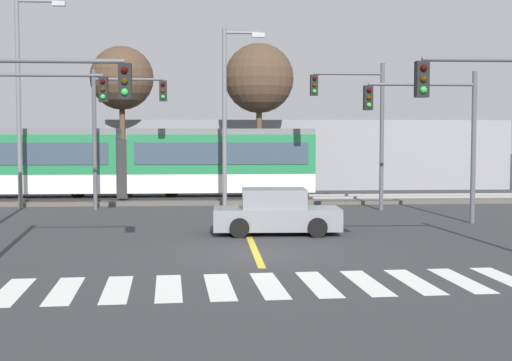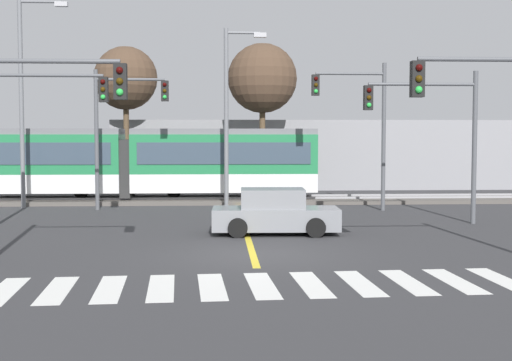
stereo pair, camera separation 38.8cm
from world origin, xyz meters
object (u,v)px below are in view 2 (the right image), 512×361
sedan_crossing (275,213)px  street_lamp_west (25,90)px  traffic_light_mid_left (33,118)px  bare_tree_east (262,79)px  traffic_light_near_left (33,120)px  traffic_light_far_left (121,118)px  traffic_light_near_right (502,118)px  traffic_light_mid_right (435,123)px  street_lamp_centre (230,107)px  light_rail_tram (127,161)px  bare_tree_west (126,79)px  traffic_light_far_right (360,115)px

sedan_crossing → street_lamp_west: 14.48m
traffic_light_mid_left → bare_tree_east: size_ratio=0.70×
sedan_crossing → bare_tree_east: 16.40m
traffic_light_near_left → sedan_crossing: bearing=39.8°
traffic_light_far_left → bare_tree_east: size_ratio=0.74×
traffic_light_mid_left → traffic_light_near_right: traffic_light_mid_left is taller
traffic_light_near_right → traffic_light_mid_right: size_ratio=0.99×
traffic_light_near_left → street_lamp_centre: 15.04m
street_lamp_centre → light_rail_tram: bearing=148.7°
sedan_crossing → bare_tree_east: (0.55, 15.38, 5.65)m
bare_tree_west → bare_tree_east: bare_tree_west is taller
street_lamp_centre → bare_tree_west: 10.55m
light_rail_tram → traffic_light_far_right: traffic_light_far_right is taller
traffic_light_near_right → traffic_light_near_left: 11.80m
traffic_light_near_left → traffic_light_far_left: bearing=88.5°
traffic_light_near_left → traffic_light_far_right: traffic_light_far_right is taller
light_rail_tram → traffic_light_near_right: traffic_light_near_right is taller
traffic_light_far_left → traffic_light_mid_right: bearing=-24.9°
traffic_light_mid_left → traffic_light_mid_right: 14.65m
traffic_light_mid_left → bare_tree_west: bare_tree_west is taller
traffic_light_near_left → street_lamp_west: size_ratio=0.59×
bare_tree_west → sedan_crossing: bearing=-67.7°
traffic_light_mid_left → street_lamp_centre: street_lamp_centre is taller
traffic_light_far_left → bare_tree_west: bearing=95.7°
sedan_crossing → traffic_light_near_right: (5.27, -5.92, 3.03)m
traffic_light_mid_right → bare_tree_east: size_ratio=0.68×
traffic_light_near_left → light_rail_tram: bearing=89.4°
traffic_light_mid_right → light_rail_tram: bearing=143.2°
traffic_light_mid_left → traffic_light_far_right: bearing=20.0°
traffic_light_far_right → street_lamp_centre: street_lamp_centre is taller
traffic_light_mid_right → street_lamp_west: street_lamp_west is taller
light_rail_tram → traffic_light_far_left: 4.14m
traffic_light_far_left → street_lamp_centre: street_lamp_centre is taller
traffic_light_mid_right → bare_tree_west: bare_tree_west is taller
sedan_crossing → light_rail_tram: bearing=118.5°
traffic_light_mid_left → bare_tree_east: (9.08, 12.91, 2.44)m
traffic_light_far_left → traffic_light_near_left: bearing=-91.5°
traffic_light_mid_right → traffic_light_far_right: traffic_light_far_right is taller
traffic_light_mid_right → bare_tree_east: (-5.57, 13.01, 2.60)m
traffic_light_mid_left → traffic_light_far_left: bearing=67.0°
street_lamp_west → light_rail_tram: bearing=34.1°
traffic_light_far_left → street_lamp_centre: bearing=7.0°
sedan_crossing → traffic_light_mid_right: (6.11, 2.37, 3.06)m
traffic_light_mid_left → street_lamp_west: 6.85m
sedan_crossing → traffic_light_far_left: traffic_light_far_left is taller
traffic_light_mid_left → traffic_light_near_left: (2.01, -7.91, -0.22)m
traffic_light_mid_right → street_lamp_centre: bearing=139.9°
light_rail_tram → street_lamp_west: size_ratio=1.97×
bare_tree_east → street_lamp_west: bearing=-149.5°
traffic_light_near_left → traffic_light_far_left: traffic_light_far_left is taller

